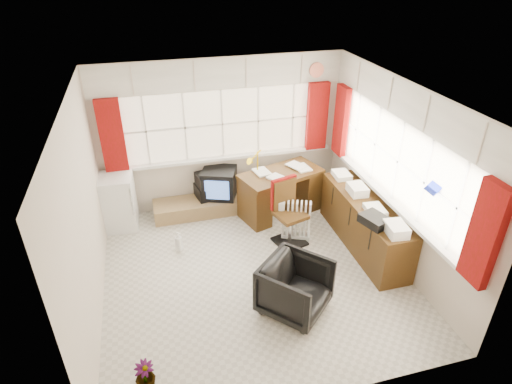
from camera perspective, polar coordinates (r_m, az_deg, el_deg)
The scene contains 20 objects.
ground at distance 6.02m, azimuth -0.24°, elevation -10.67°, with size 4.00×4.00×0.00m, color beige.
room_walls at distance 5.18m, azimuth -0.28°, elevation 2.06°, with size 4.00×4.00×4.00m.
window_back at distance 7.13m, azimuth -4.30°, elevation 5.13°, with size 3.70×0.12×3.60m.
window_right at distance 6.18m, azimuth 17.45°, elevation -0.40°, with size 0.12×3.70×3.60m.
curtains at distance 6.25m, azimuth 5.79°, elevation 6.53°, with size 3.83×3.83×1.15m.
overhead_cabinets at distance 6.06m, azimuth 6.49°, elevation 13.70°, with size 3.98×3.98×0.48m.
desk at distance 7.06m, azimuth 3.28°, elevation 0.17°, with size 1.46×1.02×0.80m.
desk_lamp at distance 6.79m, azimuth 0.21°, elevation 4.77°, with size 0.17×0.15×0.39m.
task_chair at distance 6.36m, azimuth 4.10°, elevation -2.26°, with size 0.53×0.55×1.02m.
office_chair at distance 5.31m, azimuth 5.25°, elevation -12.58°, with size 0.74×0.76×0.69m, color black.
radiator at distance 6.54m, azimuth 5.38°, elevation -4.24°, with size 0.47×0.33×0.65m.
credenza at distance 6.50m, azimuth 14.21°, elevation -4.02°, with size 0.50×2.00×0.85m.
file_tray at distance 5.82m, azimuth 15.56°, elevation -3.64°, with size 0.28×0.36×0.12m, color black.
tv_bench at distance 7.25m, azimuth -7.97°, elevation -2.00°, with size 1.40×0.50×0.25m, color #A18250.
crt_tv at distance 7.17m, azimuth -4.92°, elevation 1.22°, with size 0.68×0.65×0.49m.
hifi_stack at distance 7.21m, azimuth -5.70°, elevation 1.00°, with size 0.65×0.48×0.43m.
mini_fridge at distance 7.04m, azimuth -17.93°, elevation -1.28°, with size 0.56×0.57×0.89m.
spray_bottle_a at distance 6.43m, azimuth -10.29°, elevation -6.47°, with size 0.12×0.12×0.32m, color white.
spray_bottle_b at distance 7.19m, azimuth -9.65°, elevation -2.71°, with size 0.09×0.09×0.20m, color #8DD3C1.
flower_vase at distance 4.79m, azimuth -14.58°, elevation -22.69°, with size 0.20×0.20×0.36m, color black.
Camera 1 is at (-1.17, -4.43, 3.91)m, focal length 30.00 mm.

